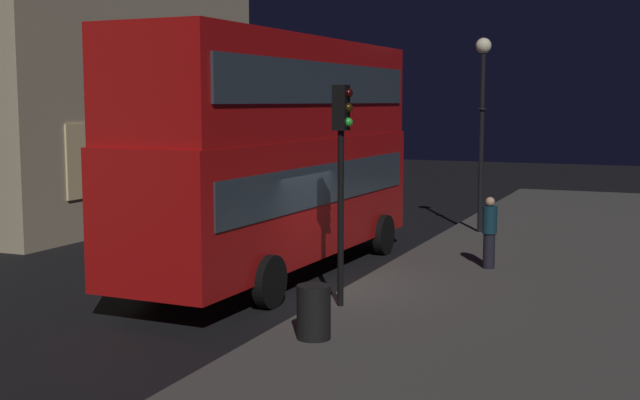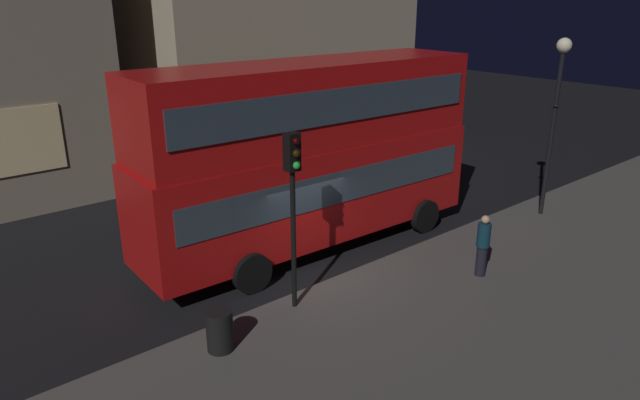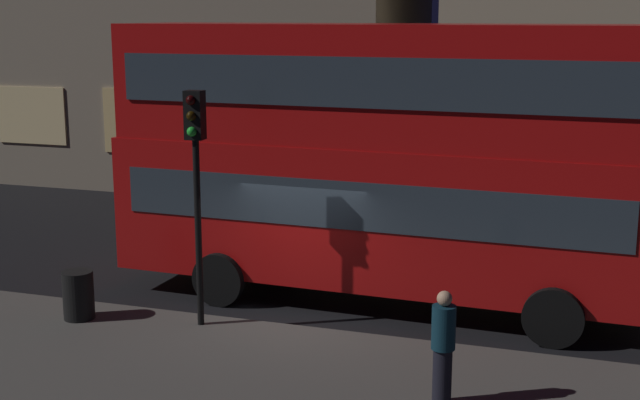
% 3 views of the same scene
% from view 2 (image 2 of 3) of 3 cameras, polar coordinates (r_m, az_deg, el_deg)
% --- Properties ---
extents(ground_plane, '(80.00, 80.00, 0.00)m').
position_cam_2_polar(ground_plane, '(15.56, -0.59, -7.57)').
color(ground_plane, black).
extents(sidewalk_slab, '(44.00, 7.53, 0.12)m').
position_cam_2_polar(sidewalk_slab, '(12.93, 12.03, -13.99)').
color(sidewalk_slab, '#4C4944').
rests_on(sidewalk_slab, ground).
extents(double_decker_bus, '(10.61, 3.12, 5.46)m').
position_cam_2_polar(double_decker_bus, '(16.25, -0.92, 5.19)').
color(double_decker_bus, '#B20F0F').
rests_on(double_decker_bus, ground).
extents(traffic_light_near_kerb, '(0.33, 0.37, 4.24)m').
position_cam_2_polar(traffic_light_near_kerb, '(12.69, -2.72, 1.40)').
color(traffic_light_near_kerb, black).
rests_on(traffic_light_near_kerb, sidewalk_slab).
extents(traffic_light_far_side, '(0.35, 0.38, 4.13)m').
position_cam_2_polar(traffic_light_far_side, '(25.71, 12.00, 10.04)').
color(traffic_light_far_side, black).
rests_on(traffic_light_far_side, ground).
extents(street_lamp, '(0.46, 0.46, 5.80)m').
position_cam_2_polar(street_lamp, '(19.90, 22.62, 9.75)').
color(street_lamp, black).
rests_on(street_lamp, sidewalk_slab).
extents(pedestrian, '(0.35, 0.35, 1.70)m').
position_cam_2_polar(pedestrian, '(15.56, 15.95, -4.33)').
color(pedestrian, black).
rests_on(pedestrian, sidewalk_slab).
extents(litter_bin, '(0.57, 0.57, 0.90)m').
position_cam_2_polar(litter_bin, '(12.37, -9.98, -12.71)').
color(litter_bin, black).
rests_on(litter_bin, sidewalk_slab).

